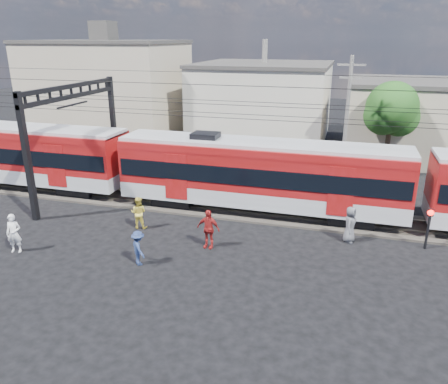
% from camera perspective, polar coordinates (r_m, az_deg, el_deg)
% --- Properties ---
extents(ground, '(120.00, 120.00, 0.00)m').
position_cam_1_polar(ground, '(18.90, -5.59, -10.96)').
color(ground, black).
rests_on(ground, ground).
extents(track_bed, '(70.00, 3.40, 0.12)m').
position_cam_1_polar(track_bed, '(25.71, 0.95, -2.13)').
color(track_bed, '#2D2823').
rests_on(track_bed, ground).
extents(rail_near, '(70.00, 0.12, 0.12)m').
position_cam_1_polar(rail_near, '(24.99, 0.50, -2.49)').
color(rail_near, '#59544C').
rests_on(rail_near, track_bed).
extents(rail_far, '(70.00, 0.12, 0.12)m').
position_cam_1_polar(rail_far, '(26.34, 1.38, -1.31)').
color(rail_far, '#59544C').
rests_on(rail_far, track_bed).
extents(commuter_train, '(50.30, 3.08, 4.17)m').
position_cam_1_polar(commuter_train, '(24.53, 5.21, 2.51)').
color(commuter_train, black).
rests_on(commuter_train, ground).
extents(catenary, '(70.00, 9.30, 7.52)m').
position_cam_1_polar(catenary, '(27.80, -16.71, 9.60)').
color(catenary, black).
rests_on(catenary, ground).
extents(building_west, '(14.28, 10.20, 9.30)m').
position_cam_1_polar(building_west, '(45.71, -14.86, 12.80)').
color(building_west, tan).
rests_on(building_west, ground).
extents(building_midwest, '(12.24, 12.24, 7.30)m').
position_cam_1_polar(building_midwest, '(43.25, 5.16, 11.66)').
color(building_midwest, '#B7B3A0').
rests_on(building_midwest, ground).
extents(utility_pole_mid, '(1.80, 0.24, 8.50)m').
position_cam_1_polar(utility_pole_mid, '(30.47, 15.72, 9.35)').
color(utility_pole_mid, slate).
rests_on(utility_pole_mid, ground).
extents(tree_near, '(3.82, 3.64, 6.72)m').
position_cam_1_polar(tree_near, '(33.63, 21.36, 9.88)').
color(tree_near, '#382619').
rests_on(tree_near, ground).
extents(pedestrian_a, '(0.79, 0.62, 1.88)m').
position_cam_1_polar(pedestrian_a, '(22.65, -25.75, -4.89)').
color(pedestrian_a, white).
rests_on(pedestrian_a, ground).
extents(pedestrian_b, '(0.92, 0.76, 1.73)m').
position_cam_1_polar(pedestrian_b, '(23.39, -11.10, -2.65)').
color(pedestrian_b, '#DDC845').
rests_on(pedestrian_b, ground).
extents(pedestrian_c, '(1.16, 1.14, 1.60)m').
position_cam_1_polar(pedestrian_c, '(19.76, -11.10, -7.19)').
color(pedestrian_c, navy).
rests_on(pedestrian_c, ground).
extents(pedestrian_d, '(1.18, 0.58, 1.94)m').
position_cam_1_polar(pedestrian_d, '(20.83, -2.07, -4.82)').
color(pedestrian_d, maroon).
rests_on(pedestrian_d, ground).
extents(pedestrian_e, '(0.73, 0.98, 1.83)m').
position_cam_1_polar(pedestrian_e, '(22.30, 16.14, -4.08)').
color(pedestrian_e, '#54545A').
rests_on(pedestrian_e, ground).
extents(crossing_signal, '(0.30, 0.30, 2.06)m').
position_cam_1_polar(crossing_signal, '(22.63, 25.23, -3.48)').
color(crossing_signal, black).
rests_on(crossing_signal, ground).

